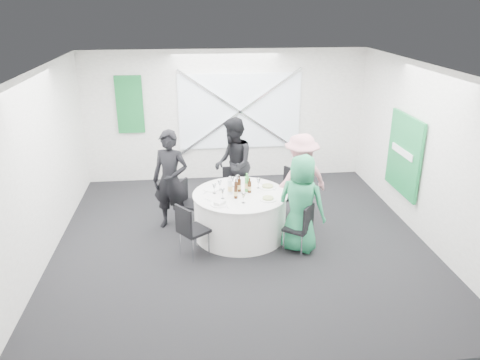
{
  "coord_description": "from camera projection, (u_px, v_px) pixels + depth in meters",
  "views": [
    {
      "loc": [
        -0.77,
        -6.83,
        3.75
      ],
      "look_at": [
        0.0,
        0.2,
        1.0
      ],
      "focal_mm": 35.0,
      "sensor_mm": 36.0,
      "label": 1
    }
  ],
  "objects": [
    {
      "name": "plate_back",
      "position": [
        241.0,
        180.0,
        8.22
      ],
      "size": [
        0.28,
        0.28,
        0.01
      ],
      "color": "white",
      "rests_on": "banquet_table"
    },
    {
      "name": "wine_glass_a",
      "position": [
        232.0,
        180.0,
        7.92
      ],
      "size": [
        0.07,
        0.07,
        0.17
      ],
      "color": "white",
      "rests_on": "banquet_table"
    },
    {
      "name": "wine_glass_c",
      "position": [
        258.0,
        181.0,
        7.87
      ],
      "size": [
        0.07,
        0.07,
        0.17
      ],
      "color": "white",
      "rests_on": "banquet_table"
    },
    {
      "name": "beer_bottle_c",
      "position": [
        250.0,
        187.0,
        7.69
      ],
      "size": [
        0.06,
        0.06,
        0.25
      ],
      "color": "#3D1D0B",
      "rests_on": "banquet_table"
    },
    {
      "name": "plate_back_right",
      "position": [
        268.0,
        187.0,
        7.92
      ],
      "size": [
        0.29,
        0.29,
        0.04
      ],
      "color": "white",
      "rests_on": "banquet_table"
    },
    {
      "name": "knife_b",
      "position": [
        262.0,
        184.0,
        8.08
      ],
      "size": [
        0.08,
        0.14,
        0.01
      ],
      "primitive_type": "cube",
      "rotation": [
        0.0,
        0.0,
        0.45
      ],
      "color": "silver",
      "rests_on": "banquet_table"
    },
    {
      "name": "chair_front_right",
      "position": [
        302.0,
        225.0,
        7.24
      ],
      "size": [
        0.52,
        0.52,
        0.82
      ],
      "rotation": [
        0.0,
        0.0,
        4.06
      ],
      "color": "black",
      "rests_on": "floor"
    },
    {
      "name": "floor",
      "position": [
        241.0,
        240.0,
        7.77
      ],
      "size": [
        6.0,
        6.0,
        0.0
      ],
      "primitive_type": "plane",
      "color": "black",
      "rests_on": "ground"
    },
    {
      "name": "chair_back_right",
      "position": [
        287.0,
        190.0,
        8.42
      ],
      "size": [
        0.58,
        0.58,
        0.91
      ],
      "rotation": [
        0.0,
        0.0,
        -0.98
      ],
      "color": "black",
      "rests_on": "floor"
    },
    {
      "name": "napkin",
      "position": [
        220.0,
        203.0,
        7.24
      ],
      "size": [
        0.2,
        0.21,
        0.05
      ],
      "primitive_type": "cube",
      "rotation": [
        0.0,
        0.0,
        0.85
      ],
      "color": "white",
      "rests_on": "plate_front_left"
    },
    {
      "name": "chair_back_left",
      "position": [
        187.0,
        200.0,
        8.16
      ],
      "size": [
        0.51,
        0.51,
        0.82
      ],
      "rotation": [
        0.0,
        0.0,
        1.04
      ],
      "color": "black",
      "rests_on": "floor"
    },
    {
      "name": "window_brace_b",
      "position": [
        240.0,
        112.0,
        9.96
      ],
      "size": [
        2.63,
        0.05,
        1.84
      ],
      "primitive_type": "cube",
      "rotation": [
        0.0,
        -0.97,
        0.0
      ],
      "color": "silver",
      "rests_on": "window_panel"
    },
    {
      "name": "person_man_back",
      "position": [
        233.0,
        165.0,
        8.68
      ],
      "size": [
        0.47,
        0.85,
        1.75
      ],
      "primitive_type": "imported",
      "rotation": [
        0.0,
        0.0,
        -1.57
      ],
      "color": "black",
      "rests_on": "floor"
    },
    {
      "name": "wall_front",
      "position": [
        276.0,
        261.0,
        4.48
      ],
      "size": [
        6.0,
        0.0,
        6.0
      ],
      "primitive_type": "plane",
      "rotation": [
        -1.57,
        0.0,
        0.0
      ],
      "color": "silver",
      "rests_on": "floor"
    },
    {
      "name": "clear_water_bottle",
      "position": [
        230.0,
        187.0,
        7.62
      ],
      "size": [
        0.08,
        0.08,
        0.31
      ],
      "color": "white",
      "rests_on": "banquet_table"
    },
    {
      "name": "plate_front_right",
      "position": [
        268.0,
        199.0,
        7.45
      ],
      "size": [
        0.27,
        0.27,
        0.04
      ],
      "color": "white",
      "rests_on": "banquet_table"
    },
    {
      "name": "chair_back",
      "position": [
        233.0,
        186.0,
        8.74
      ],
      "size": [
        0.39,
        0.39,
        0.83
      ],
      "rotation": [
        0.0,
        0.0,
        0.02
      ],
      "color": "black",
      "rests_on": "floor"
    },
    {
      "name": "wall_right",
      "position": [
        425.0,
        154.0,
        7.57
      ],
      "size": [
        0.0,
        6.0,
        6.0
      ],
      "primitive_type": "plane",
      "rotation": [
        1.57,
        0.0,
        -1.57
      ],
      "color": "silver",
      "rests_on": "floor"
    },
    {
      "name": "knife_c",
      "position": [
        205.0,
        192.0,
        7.72
      ],
      "size": [
        0.08,
        0.14,
        0.01
      ],
      "primitive_type": "cube",
      "rotation": [
        0.0,
        0.0,
        2.66
      ],
      "color": "silver",
      "rests_on": "banquet_table"
    },
    {
      "name": "window_panel",
      "position": [
        240.0,
        111.0,
        10.0
      ],
      "size": [
        2.6,
        0.03,
        1.6
      ],
      "primitive_type": "cube",
      "color": "silver",
      "rests_on": "wall_back"
    },
    {
      "name": "plate_front_left",
      "position": [
        219.0,
        204.0,
        7.25
      ],
      "size": [
        0.26,
        0.26,
        0.01
      ],
      "color": "white",
      "rests_on": "banquet_table"
    },
    {
      "name": "beer_bottle_a",
      "position": [
        236.0,
        188.0,
        7.65
      ],
      "size": [
        0.06,
        0.06,
        0.25
      ],
      "color": "#3D1D0B",
      "rests_on": "banquet_table"
    },
    {
      "name": "wine_glass_f",
      "position": [
        238.0,
        178.0,
        8.01
      ],
      "size": [
        0.07,
        0.07,
        0.17
      ],
      "color": "white",
      "rests_on": "banquet_table"
    },
    {
      "name": "window_brace_a",
      "position": [
        240.0,
        112.0,
        9.96
      ],
      "size": [
        2.63,
        0.05,
        1.84
      ],
      "primitive_type": "cube",
      "rotation": [
        0.0,
        0.97,
        0.0
      ],
      "color": "silver",
      "rests_on": "window_panel"
    },
    {
      "name": "fork_c",
      "position": [
        216.0,
        184.0,
        8.05
      ],
      "size": [
        0.1,
        0.13,
        0.01
      ],
      "primitive_type": "cube",
      "rotation": [
        0.0,
        0.0,
        2.55
      ],
      "color": "silver",
      "rests_on": "banquet_table"
    },
    {
      "name": "person_woman_green",
      "position": [
        301.0,
        204.0,
        7.23
      ],
      "size": [
        0.92,
        0.84,
        1.57
      ],
      "primitive_type": "imported",
      "rotation": [
        0.0,
        0.0,
        2.57
      ],
      "color": "#238152",
      "rests_on": "floor"
    },
    {
      "name": "ceiling",
      "position": [
        242.0,
        69.0,
        6.76
      ],
      "size": [
        6.0,
        6.0,
        0.0
      ],
      "primitive_type": "plane",
      "rotation": [
        3.14,
        0.0,
        0.0
      ],
      "color": "white",
      "rests_on": "wall_back"
    },
    {
      "name": "green_water_bottle",
      "position": [
        247.0,
        184.0,
        7.73
      ],
      "size": [
        0.08,
        0.08,
        0.32
      ],
      "color": "green",
      "rests_on": "banquet_table"
    },
    {
      "name": "person_woman_pink",
      "position": [
        300.0,
        180.0,
        8.12
      ],
      "size": [
        1.16,
        0.8,
        1.63
      ],
      "primitive_type": "imported",
      "rotation": [
        0.0,
        0.0,
        -2.81
      ],
      "color": "pink",
      "rests_on": "floor"
    },
    {
      "name": "banquet_table",
      "position": [
        240.0,
        214.0,
        7.82
      ],
      "size": [
        1.56,
        1.56,
        0.76
      ],
      "color": "white",
      "rests_on": "floor"
    },
    {
      "name": "wine_glass_b",
      "position": [
        220.0,
        183.0,
        7.78
      ],
      "size": [
        0.07,
        0.07,
        0.17
      ],
      "color": "white",
      "rests_on": "banquet_table"
    },
    {
      "name": "wine_glass_e",
      "position": [
        214.0,
        186.0,
        7.64
      ],
      "size": [
        0.07,
        0.07,
        0.17
      ],
      "color": "white",
      "rests_on": "banquet_table"
    },
    {
      "name": "green_banner",
      "position": [
        130.0,
        105.0,
        9.68
      ],
      "size": [
        0.55,
        0.04,
        1.2
      ],
      "primitive_type": "cube",
      "color": "#125C25",
      "rests_on": "wall_back"
    },
    {
      "name": "wall_back",
      "position": [
        226.0,
        116.0,
        10.04
      ],
      "size": [
        6.0,
        0.0,
        6.0
      ],
      "primitive_type": "plane",
      "rotation": [
        1.57,
        0.0,
        0.0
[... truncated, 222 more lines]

